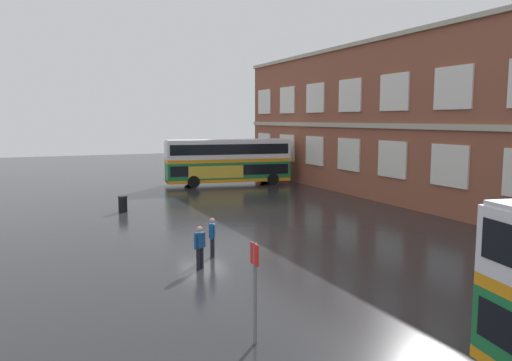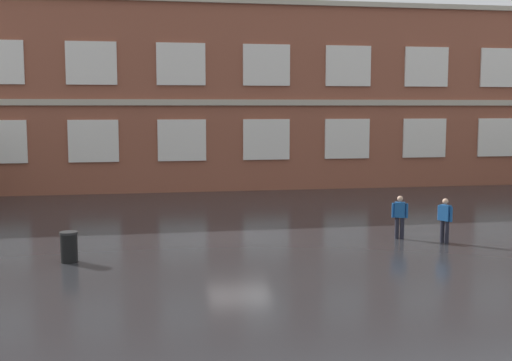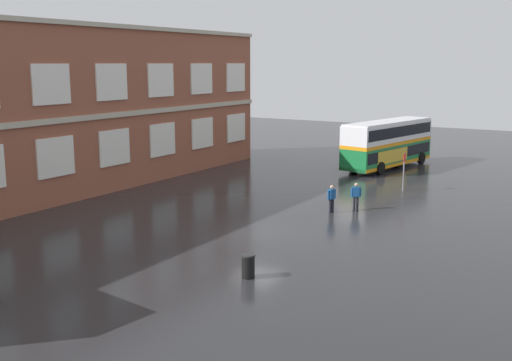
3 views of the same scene
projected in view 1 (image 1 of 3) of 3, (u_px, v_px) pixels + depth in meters
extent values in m
plane|color=#232326|center=(237.00, 223.00, 28.58)|extent=(120.00, 120.00, 0.00)
cube|color=brown|center=(439.00, 122.00, 35.56)|extent=(46.49, 8.00, 11.28)
cube|color=#B2A893|center=(393.00, 126.00, 33.94)|extent=(46.49, 0.16, 0.36)
cube|color=#B2A893|center=(396.00, 35.00, 33.23)|extent=(46.49, 0.28, 0.30)
cube|color=silver|center=(264.00, 145.00, 52.97)|extent=(2.89, 0.12, 2.48)
cube|color=silver|center=(287.00, 148.00, 48.28)|extent=(2.89, 0.12, 2.48)
cube|color=silver|center=(314.00, 151.00, 43.60)|extent=(2.89, 0.12, 2.48)
cube|color=silver|center=(349.00, 154.00, 38.91)|extent=(2.89, 0.12, 2.48)
cube|color=silver|center=(392.00, 159.00, 34.22)|extent=(2.89, 0.12, 2.48)
cube|color=silver|center=(449.00, 166.00, 29.54)|extent=(2.89, 0.12, 2.48)
cube|color=silver|center=(264.00, 102.00, 52.42)|extent=(2.89, 0.12, 2.48)
cube|color=silver|center=(287.00, 100.00, 47.73)|extent=(2.89, 0.12, 2.48)
cube|color=silver|center=(315.00, 98.00, 43.05)|extent=(2.89, 0.12, 2.48)
cube|color=silver|center=(350.00, 95.00, 38.36)|extent=(2.89, 0.12, 2.48)
cube|color=silver|center=(394.00, 92.00, 33.68)|extent=(2.89, 0.12, 2.48)
cube|color=silver|center=(453.00, 88.00, 28.99)|extent=(2.89, 0.12, 2.48)
cube|color=#197038|center=(228.00, 171.00, 45.23)|extent=(4.06, 11.25, 1.75)
cube|color=black|center=(228.00, 169.00, 45.21)|extent=(4.04, 10.82, 0.90)
cube|color=orange|center=(228.00, 160.00, 45.11)|extent=(4.06, 11.25, 0.30)
cube|color=silver|center=(228.00, 149.00, 45.00)|extent=(4.06, 11.25, 1.55)
cube|color=black|center=(228.00, 149.00, 44.99)|extent=(4.04, 10.82, 0.90)
cube|color=orange|center=(228.00, 179.00, 45.32)|extent=(4.08, 11.25, 0.28)
cube|color=silver|center=(228.00, 140.00, 44.90)|extent=(3.93, 11.02, 0.12)
cube|color=gold|center=(216.00, 172.00, 43.63)|extent=(0.70, 4.80, 1.10)
cube|color=yellow|center=(285.00, 144.00, 46.44)|extent=(1.65, 0.29, 0.40)
cylinder|color=black|center=(273.00, 179.00, 45.15)|extent=(0.46, 1.07, 1.04)
cylinder|color=black|center=(265.00, 176.00, 47.58)|extent=(0.46, 1.07, 1.04)
cylinder|color=black|center=(194.00, 182.00, 43.20)|extent=(0.46, 1.07, 1.04)
cylinder|color=black|center=(189.00, 179.00, 45.64)|extent=(0.46, 1.07, 1.04)
cylinder|color=black|center=(213.00, 247.00, 21.64)|extent=(0.21, 0.21, 0.85)
cylinder|color=black|center=(212.00, 248.00, 21.44)|extent=(0.21, 0.21, 0.85)
cube|color=#194C8C|center=(212.00, 231.00, 21.45)|extent=(0.46, 0.39, 0.60)
cylinder|color=#194C8C|center=(213.00, 230.00, 21.71)|extent=(0.15, 0.15, 0.57)
cylinder|color=#194C8C|center=(212.00, 233.00, 21.20)|extent=(0.15, 0.15, 0.57)
sphere|color=tan|center=(212.00, 220.00, 21.40)|extent=(0.22, 0.22, 0.22)
cylinder|color=black|center=(198.00, 259.00, 19.78)|extent=(0.22, 0.22, 0.85)
cylinder|color=black|center=(202.00, 257.00, 19.94)|extent=(0.22, 0.22, 0.85)
cube|color=#194C8C|center=(200.00, 240.00, 19.77)|extent=(0.42, 0.47, 0.60)
cylinder|color=#194C8C|center=(195.00, 242.00, 19.56)|extent=(0.15, 0.15, 0.57)
cylinder|color=#194C8C|center=(204.00, 239.00, 19.99)|extent=(0.15, 0.15, 0.57)
sphere|color=tan|center=(200.00, 229.00, 19.72)|extent=(0.22, 0.22, 0.22)
cylinder|color=slate|center=(255.00, 294.00, 13.08)|extent=(0.10, 0.10, 2.70)
cube|color=red|center=(254.00, 254.00, 12.94)|extent=(0.44, 0.04, 0.56)
cylinder|color=black|center=(123.00, 204.00, 32.04)|extent=(0.56, 0.56, 0.95)
cylinder|color=black|center=(123.00, 196.00, 31.98)|extent=(0.60, 0.60, 0.08)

